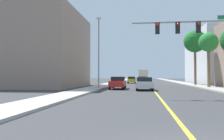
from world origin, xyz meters
TOP-DOWN VIEW (x-y plane):
  - ground at (0.00, 42.00)m, footprint 192.00×192.00m
  - sidewalk_left at (-7.30, 42.00)m, footprint 2.56×168.00m
  - sidewalk_right at (7.30, 42.00)m, footprint 2.56×168.00m
  - lane_marking_center at (0.00, 42.00)m, footprint 0.16×144.00m
  - building_left_near at (-17.17, 28.02)m, footprint 13.66×15.24m
  - building_right_far at (15.42, 50.30)m, footprint 10.17×22.29m
  - traffic_signal_mast at (3.54, 12.93)m, footprint 8.56×0.36m
  - street_lamp at (-6.52, 23.21)m, footprint 0.56×0.28m
  - palm_mid at (7.27, 26.85)m, footprint 2.49×2.49m
  - palm_far at (7.40, 35.25)m, footprint 3.67×3.67m
  - car_red at (-4.22, 23.60)m, footprint 1.76×4.38m
  - car_yellow at (-3.55, 46.20)m, footprint 1.85×4.50m
  - car_white at (-1.18, 32.14)m, footprint 1.91×4.16m
  - car_black at (-1.26, 43.89)m, footprint 1.80×4.53m
  - car_silver at (-1.06, 21.87)m, footprint 1.97×4.64m
  - delivery_truck at (-1.05, 58.83)m, footprint 2.55×8.67m

SIDE VIEW (x-z plane):
  - ground at x=0.00m, z-range 0.00..0.00m
  - lane_marking_center at x=0.00m, z-range 0.00..0.01m
  - sidewalk_left at x=-7.30m, z-range 0.00..0.15m
  - sidewalk_right at x=7.30m, z-range 0.00..0.15m
  - car_yellow at x=-3.55m, z-range 0.03..1.46m
  - car_silver at x=-1.06m, z-range 0.03..1.48m
  - car_white at x=-1.18m, z-range 0.04..1.47m
  - car_black at x=-1.26m, z-range 0.03..1.49m
  - car_red at x=-4.22m, z-range 0.02..1.52m
  - delivery_truck at x=-1.05m, z-range 0.10..3.21m
  - traffic_signal_mast at x=3.54m, z-range 1.58..7.51m
  - street_lamp at x=-6.52m, z-range 0.58..9.17m
  - building_left_near at x=-17.17m, z-range 0.00..10.84m
  - building_right_far at x=15.42m, z-range 0.00..11.22m
  - palm_mid at x=7.27m, z-range 2.28..9.36m
  - palm_far at x=7.40m, z-range 2.74..11.73m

